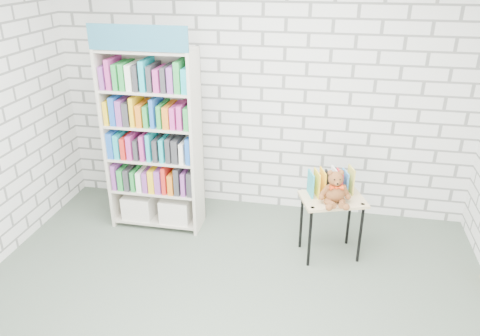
# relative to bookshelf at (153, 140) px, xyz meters

# --- Properties ---
(ground) EXTENTS (4.50, 4.50, 0.00)m
(ground) POSITION_rel_bookshelf_xyz_m (1.01, -1.36, -0.97)
(ground) COLOR #4B594B
(ground) RESTS_ON ground
(room_shell) EXTENTS (4.52, 4.02, 2.81)m
(room_shell) POSITION_rel_bookshelf_xyz_m (1.01, -1.36, 0.81)
(room_shell) COLOR silver
(room_shell) RESTS_ON ground
(bookshelf) EXTENTS (0.95, 0.37, 2.13)m
(bookshelf) POSITION_rel_bookshelf_xyz_m (0.00, 0.00, 0.00)
(bookshelf) COLOR beige
(bookshelf) RESTS_ON ground
(display_table) EXTENTS (0.67, 0.56, 0.62)m
(display_table) POSITION_rel_bookshelf_xyz_m (1.83, -0.25, -0.44)
(display_table) COLOR tan
(display_table) RESTS_ON ground
(table_books) EXTENTS (0.44, 0.30, 0.24)m
(table_books) POSITION_rel_bookshelf_xyz_m (1.80, -0.16, -0.23)
(table_books) COLOR teal
(table_books) RESTS_ON display_table
(teddy_bear) EXTENTS (0.29, 0.28, 0.32)m
(teddy_bear) POSITION_rel_bookshelf_xyz_m (1.84, -0.34, -0.22)
(teddy_bear) COLOR brown
(teddy_bear) RESTS_ON display_table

